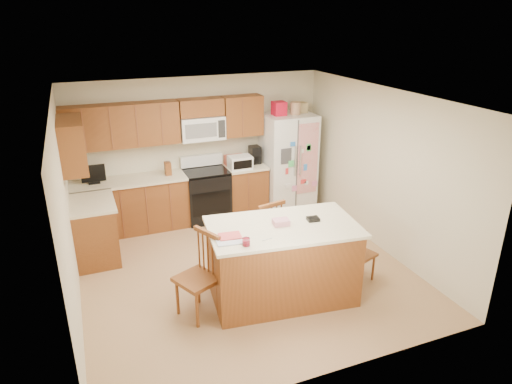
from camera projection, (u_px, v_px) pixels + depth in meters
name	position (u px, v px, depth m)	size (l,w,h in m)	color
ground	(244.00, 270.00, 6.65)	(4.50, 4.50, 0.00)	#A67A53
room_shell	(243.00, 177.00, 6.12)	(4.60, 4.60, 2.52)	beige
cabinetry	(150.00, 180.00, 7.53)	(3.36, 1.56, 2.15)	brown
stove	(206.00, 194.00, 8.15)	(0.76, 0.65, 1.13)	black
refrigerator	(288.00, 161.00, 8.48)	(0.90, 0.79, 2.04)	white
island	(282.00, 261.00, 5.86)	(1.99, 1.31, 1.11)	brown
windsor_chair_left	(199.00, 278.00, 5.51)	(0.60, 0.61, 1.08)	brown
windsor_chair_back	(265.00, 235.00, 6.57)	(0.53, 0.52, 1.06)	brown
windsor_chair_right	(359.00, 254.00, 6.26)	(0.45, 0.47, 0.86)	brown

